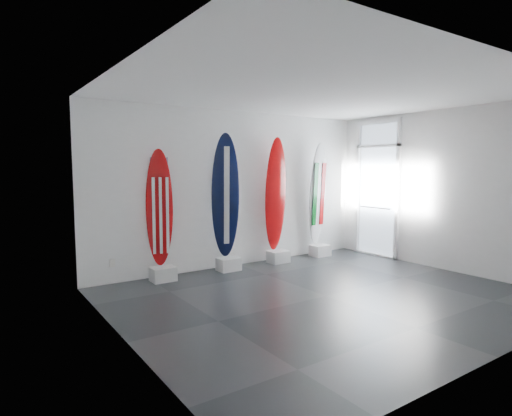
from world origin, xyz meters
TOP-DOWN VIEW (x-y plane):
  - floor at (0.00, 0.00)m, footprint 6.00×6.00m
  - ceiling at (0.00, 0.00)m, footprint 6.00×6.00m
  - wall_back at (0.00, 2.50)m, footprint 6.00×0.00m
  - wall_front at (0.00, -2.50)m, footprint 6.00×0.00m
  - wall_left at (-3.00, 0.00)m, footprint 0.00×5.00m
  - wall_right at (3.00, 0.00)m, footprint 0.00×5.00m
  - display_block_usa at (-1.69, 2.18)m, footprint 0.40×0.30m
  - surfboard_usa at (-1.69, 2.28)m, footprint 0.48×0.29m
  - display_block_navy at (-0.40, 2.18)m, footprint 0.40×0.30m
  - surfboard_navy at (-0.40, 2.28)m, footprint 0.56×0.37m
  - display_block_swiss at (0.77, 2.18)m, footprint 0.40×0.30m
  - surfboard_swiss at (0.77, 2.28)m, footprint 0.52×0.20m
  - display_block_italy at (1.91, 2.18)m, footprint 0.40×0.30m
  - surfboard_italy at (1.91, 2.28)m, footprint 0.52×0.25m
  - wall_outlet at (-2.45, 2.48)m, footprint 0.09×0.02m
  - glass_door at (2.97, 1.55)m, footprint 0.12×1.16m
  - balcony at (4.30, 1.55)m, footprint 2.80×2.20m

SIDE VIEW (x-z plane):
  - floor at x=0.00m, z-range 0.00..0.00m
  - display_block_usa at x=-1.69m, z-range 0.00..0.24m
  - display_block_navy at x=-0.40m, z-range 0.00..0.24m
  - display_block_swiss at x=0.77m, z-range 0.00..0.24m
  - display_block_italy at x=1.91m, z-range 0.00..0.24m
  - wall_outlet at x=-2.45m, z-range 0.28..0.41m
  - balcony at x=4.30m, z-range -0.10..1.10m
  - surfboard_usa at x=-1.69m, z-range 0.24..2.24m
  - surfboard_italy at x=1.91m, z-range 0.24..2.45m
  - surfboard_swiss at x=0.77m, z-range 0.24..2.52m
  - surfboard_navy at x=-0.40m, z-range 0.24..2.55m
  - glass_door at x=2.97m, z-range 0.00..2.85m
  - wall_back at x=0.00m, z-range -1.50..4.50m
  - wall_front at x=0.00m, z-range -1.50..4.50m
  - wall_left at x=-3.00m, z-range -1.00..4.00m
  - wall_right at x=3.00m, z-range -1.00..4.00m
  - ceiling at x=0.00m, z-range 3.00..3.00m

